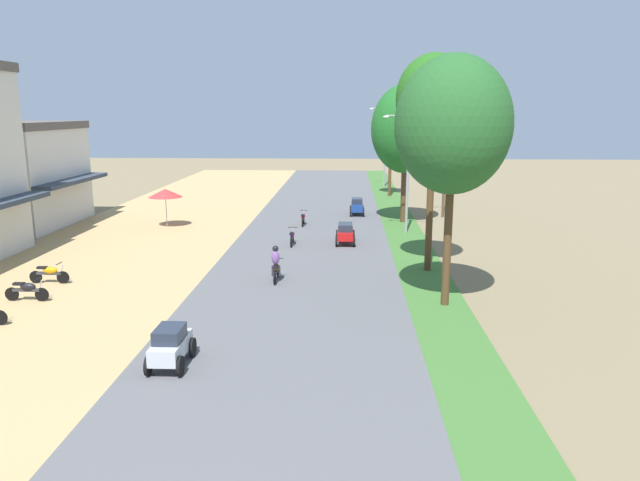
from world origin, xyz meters
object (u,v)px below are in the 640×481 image
object	(u,v)px
motorbike_ahead_third	(292,236)
car_sedan_red	(345,232)
median_tree_fourth	(391,117)
streetlamp_near	(408,165)
median_tree_nearest	(453,126)
car_hatchback_blue	(357,206)
vendor_umbrella	(165,193)
parked_motorbike_sixth	(50,273)
car_hatchback_silver	(171,345)
median_tree_second	(434,100)
motorbike_ahead_fourth	(303,218)
utility_pole_near	(445,158)
motorbike_ahead_second	(276,264)
median_tree_third	(406,129)
streetlamp_mid	(385,141)
parked_motorbike_fifth	(27,289)

from	to	relation	value
motorbike_ahead_third	car_sedan_red	bearing A→B (deg)	8.05
median_tree_fourth	streetlamp_near	distance (m)	16.78
median_tree_fourth	car_sedan_red	size ratio (longest dim) A/B	3.75
median_tree_nearest	car_sedan_red	xyz separation A→B (m)	(-4.00, 10.78, -6.31)
median_tree_fourth	car_hatchback_blue	distance (m)	12.39
motorbike_ahead_third	vendor_umbrella	bearing A→B (deg)	149.83
parked_motorbike_sixth	motorbike_ahead_third	bearing A→B (deg)	39.07
car_hatchback_silver	car_hatchback_blue	world-z (taller)	same
motorbike_ahead_third	median_tree_nearest	bearing A→B (deg)	-55.77
median_tree_second	motorbike_ahead_fourth	world-z (taller)	median_tree_second
utility_pole_near	median_tree_second	bearing A→B (deg)	-101.52
car_sedan_red	motorbike_ahead_fourth	distance (m)	6.27
median_tree_second	median_tree_fourth	size ratio (longest dim) A/B	1.19
car_hatchback_silver	median_tree_nearest	bearing A→B (deg)	34.42
motorbike_ahead_second	parked_motorbike_sixth	bearing A→B (deg)	-175.69
median_tree_second	motorbike_ahead_second	world-z (taller)	median_tree_second
streetlamp_near	motorbike_ahead_third	distance (m)	8.70
median_tree_third	median_tree_fourth	xyz separation A→B (m)	(-0.08, 12.75, 0.64)
median_tree_fourth	car_sedan_red	bearing A→B (deg)	-101.06
car_hatchback_silver	motorbike_ahead_fourth	world-z (taller)	car_hatchback_silver
vendor_umbrella	motorbike_ahead_third	bearing A→B (deg)	-30.17
streetlamp_near	streetlamp_mid	size ratio (longest dim) A/B	0.93
median_tree_nearest	car_hatchback_silver	bearing A→B (deg)	-145.58
motorbike_ahead_fourth	median_tree_fourth	bearing A→B (deg)	64.85
median_tree_nearest	car_hatchback_blue	xyz separation A→B (m)	(-3.18, 20.50, -6.31)
utility_pole_near	car_hatchback_silver	world-z (taller)	utility_pole_near
car_hatchback_silver	motorbike_ahead_second	world-z (taller)	motorbike_ahead_second
car_sedan_red	motorbike_ahead_third	bearing A→B (deg)	-171.95
parked_motorbike_fifth	car_sedan_red	distance (m)	16.96
parked_motorbike_fifth	utility_pole_near	size ratio (longest dim) A/B	0.22
car_hatchback_silver	median_tree_second	bearing A→B (deg)	51.46
parked_motorbike_sixth	streetlamp_mid	world-z (taller)	streetlamp_mid
car_hatchback_blue	median_tree_third	bearing A→B (deg)	-38.50
median_tree_second	parked_motorbike_fifth	bearing A→B (deg)	-161.65
median_tree_fourth	motorbike_ahead_second	bearing A→B (deg)	-104.09
median_tree_fourth	car_hatchback_blue	world-z (taller)	median_tree_fourth
median_tree_second	car_hatchback_blue	world-z (taller)	median_tree_second
motorbike_ahead_second	motorbike_ahead_third	size ratio (longest dim) A/B	1.00
median_tree_nearest	motorbike_ahead_third	size ratio (longest dim) A/B	5.34
parked_motorbike_fifth	motorbike_ahead_fourth	bearing A→B (deg)	59.24
utility_pole_near	motorbike_ahead_second	bearing A→B (deg)	-120.31
streetlamp_mid	median_tree_fourth	bearing A→B (deg)	-89.24
streetlamp_near	motorbike_ahead_fourth	world-z (taller)	streetlamp_near
car_hatchback_silver	median_tree_third	bearing A→B (deg)	69.35
median_tree_second	car_hatchback_blue	xyz separation A→B (m)	(-3.18, 15.28, -7.35)
parked_motorbike_sixth	car_sedan_red	bearing A→B (deg)	33.29
vendor_umbrella	motorbike_ahead_fourth	world-z (taller)	vendor_umbrella
streetlamp_near	motorbike_ahead_second	distance (m)	13.65
streetlamp_mid	utility_pole_near	xyz separation A→B (m)	(3.26, -17.11, -0.30)
median_tree_fourth	motorbike_ahead_third	xyz separation A→B (m)	(-6.94, -20.39, -6.44)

